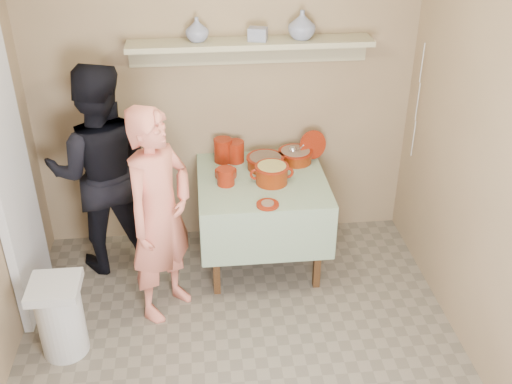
{
  "coord_description": "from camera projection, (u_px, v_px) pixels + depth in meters",
  "views": [
    {
      "loc": [
        -0.2,
        -2.68,
        2.94
      ],
      "look_at": [
        0.15,
        0.75,
        0.95
      ],
      "focal_mm": 42.0,
      "sensor_mm": 36.0,
      "label": 1
    }
  ],
  "objects": [
    {
      "name": "ground",
      "position": [
        245.0,
        382.0,
        3.79
      ],
      "size": [
        3.5,
        3.5,
        0.0
      ],
      "primitive_type": "plane",
      "color": "#716759",
      "rests_on": "ground"
    },
    {
      "name": "tile_panel",
      "position": [
        13.0,
        183.0,
        3.98
      ],
      "size": [
        0.06,
        0.7,
        2.0
      ],
      "primitive_type": "cube",
      "color": "silver",
      "rests_on": "ground"
    },
    {
      "name": "plate_stack_a",
      "position": [
        223.0,
        150.0,
        4.74
      ],
      "size": [
        0.14,
        0.14,
        0.19
      ],
      "primitive_type": "cylinder",
      "color": "maroon",
      "rests_on": "serving_table"
    },
    {
      "name": "plate_stack_b",
      "position": [
        235.0,
        152.0,
        4.74
      ],
      "size": [
        0.14,
        0.14,
        0.17
      ],
      "primitive_type": "cylinder",
      "color": "maroon",
      "rests_on": "serving_table"
    },
    {
      "name": "bowl_stack",
      "position": [
        226.0,
        177.0,
        4.42
      ],
      "size": [
        0.13,
        0.13,
        0.13
      ],
      "primitive_type": "cylinder",
      "color": "maroon",
      "rests_on": "serving_table"
    },
    {
      "name": "empty_bowl",
      "position": [
        226.0,
        173.0,
        4.55
      ],
      "size": [
        0.17,
        0.17,
        0.05
      ],
      "primitive_type": "cylinder",
      "color": "maroon",
      "rests_on": "serving_table"
    },
    {
      "name": "propped_lid",
      "position": [
        313.0,
        145.0,
        4.77
      ],
      "size": [
        0.24,
        0.15,
        0.23
      ],
      "primitive_type": "cylinder",
      "rotation": [
        1.3,
        0.0,
        0.33
      ],
      "color": "maroon",
      "rests_on": "serving_table"
    },
    {
      "name": "vase_right",
      "position": [
        302.0,
        25.0,
        4.33
      ],
      "size": [
        0.24,
        0.24,
        0.21
      ],
      "primitive_type": "imported",
      "rotation": [
        0.0,
        0.0,
        -0.26
      ],
      "color": "navy",
      "rests_on": "wall_shelf"
    },
    {
      "name": "vase_left",
      "position": [
        197.0,
        29.0,
        4.28
      ],
      "size": [
        0.18,
        0.18,
        0.17
      ],
      "primitive_type": "imported",
      "rotation": [
        0.0,
        0.0,
        0.09
      ],
      "color": "navy",
      "rests_on": "wall_shelf"
    },
    {
      "name": "ceramic_box",
      "position": [
        258.0,
        34.0,
        4.32
      ],
      "size": [
        0.16,
        0.13,
        0.1
      ],
      "primitive_type": "cube",
      "rotation": [
        0.0,
        0.0,
        -0.29
      ],
      "color": "navy",
      "rests_on": "wall_shelf"
    },
    {
      "name": "person_cook",
      "position": [
        160.0,
        216.0,
        4.03
      ],
      "size": [
        0.65,
        0.68,
        1.57
      ],
      "primitive_type": "imported",
      "rotation": [
        0.0,
        0.0,
        0.9
      ],
      "color": "#E57763",
      "rests_on": "ground"
    },
    {
      "name": "person_helper",
      "position": [
        101.0,
        171.0,
        4.49
      ],
      "size": [
        0.83,
        0.66,
        1.66
      ],
      "primitive_type": "imported",
      "rotation": [
        0.0,
        0.0,
        -3.1
      ],
      "color": "black",
      "rests_on": "ground"
    },
    {
      "name": "room_shell",
      "position": [
        242.0,
        154.0,
        2.99
      ],
      "size": [
        3.04,
        3.54,
        2.62
      ],
      "color": "#987D5D",
      "rests_on": "ground"
    },
    {
      "name": "serving_table",
      "position": [
        262.0,
        192.0,
        4.6
      ],
      "size": [
        0.97,
        0.97,
        0.76
      ],
      "color": "#4C2D16",
      "rests_on": "ground"
    },
    {
      "name": "cazuela_meat_a",
      "position": [
        265.0,
        161.0,
        4.65
      ],
      "size": [
        0.3,
        0.3,
        0.1
      ],
      "color": "#601C08",
      "rests_on": "serving_table"
    },
    {
      "name": "cazuela_meat_b",
      "position": [
        295.0,
        155.0,
        4.75
      ],
      "size": [
        0.28,
        0.28,
        0.1
      ],
      "color": "#601C08",
      "rests_on": "serving_table"
    },
    {
      "name": "ladle",
      "position": [
        293.0,
        150.0,
        4.71
      ],
      "size": [
        0.08,
        0.26,
        0.19
      ],
      "color": "silver",
      "rests_on": "cazuela_meat_b"
    },
    {
      "name": "cazuela_rice",
      "position": [
        272.0,
        173.0,
        4.44
      ],
      "size": [
        0.33,
        0.25,
        0.14
      ],
      "color": "#601C08",
      "rests_on": "serving_table"
    },
    {
      "name": "front_plate",
      "position": [
        268.0,
        204.0,
        4.18
      ],
      "size": [
        0.16,
        0.16,
        0.03
      ],
      "color": "maroon",
      "rests_on": "serving_table"
    },
    {
      "name": "wall_shelf",
      "position": [
        250.0,
        46.0,
        4.4
      ],
      "size": [
        1.8,
        0.25,
        0.21
      ],
      "color": "tan",
      "rests_on": "room_shell"
    },
    {
      "name": "trash_bin",
      "position": [
        60.0,
        317.0,
        3.89
      ],
      "size": [
        0.32,
        0.32,
        0.56
      ],
      "color": "silver",
      "rests_on": "ground"
    },
    {
      "name": "electrical_cord",
      "position": [
        418.0,
        102.0,
        4.57
      ],
      "size": [
        0.01,
        0.05,
        0.9
      ],
      "color": "silver",
      "rests_on": "wall_shelf"
    }
  ]
}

